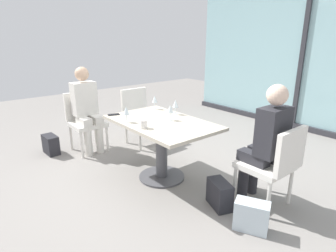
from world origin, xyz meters
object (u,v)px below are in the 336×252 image
Objects in this scene: chair_far_right at (274,162)px; handbag_2 at (220,194)px; chair_side_end at (85,118)px; wine_glass_3 at (175,104)px; handbag_1 at (51,145)px; wine_glass_0 at (170,109)px; handbag_0 at (251,216)px; dining_table_main at (161,136)px; person_far_right at (266,140)px; cell_phone_on_table at (114,115)px; wine_glass_1 at (126,111)px; person_side_end at (86,106)px; chair_far_left at (139,113)px; wine_glass_2 at (155,99)px; coffee_cup at (144,124)px.

chair_far_right is 0.63m from handbag_2.
chair_side_end reaches higher than handbag_2.
handbag_1 is at bearing -142.79° from wine_glass_3.
wine_glass_0 is 0.62× the size of handbag_0.
handbag_0 is 3.04m from handbag_1.
person_far_right is at bearing 23.89° from dining_table_main.
dining_table_main is at bearing -154.29° from handbag_2.
cell_phone_on_table is at bearing -155.16° from person_far_right.
chair_far_right is 2.90× the size of handbag_2.
wine_glass_1 is (-0.25, -0.44, 0.00)m from wine_glass_0.
person_side_end is 2.34m from handbag_2.
wine_glass_1 reaches higher than chair_far_right.
wine_glass_3 is at bearing 25.50° from chair_side_end.
cell_phone_on_table is at bearing -153.49° from dining_table_main.
chair_far_right and chair_side_end have the same top height.
handbag_1 is 1.00× the size of handbag_2.
chair_far_left reaches higher than cell_phone_on_table.
handbag_0 is at bearing -10.60° from chair_far_left.
person_far_right is 1.00× the size of person_side_end.
wine_glass_2 is 1.96m from handbag_0.
coffee_cup is (0.22, -0.63, -0.09)m from wine_glass_3.
wine_glass_1 is at bearing -65.11° from wine_glass_2.
chair_far_right is 1.00× the size of chair_far_left.
wine_glass_0 is (1.51, 0.43, 0.37)m from chair_side_end.
handbag_0 is (1.26, -0.09, -0.72)m from wine_glass_0.
coffee_cup is (1.57, 0.01, 0.28)m from chair_side_end.
chair_side_end is 4.70× the size of wine_glass_2.
chair_far_right is at bearing 35.43° from coffee_cup.
handbag_0 is at bearing -12.35° from wine_glass_3.
wine_glass_0 reaches higher than handbag_0.
chair_side_end reaches higher than dining_table_main.
person_side_end is at bearing -179.51° from coffee_cup.
cell_phone_on_table is at bearing -52.57° from chair_far_left.
wine_glass_1 is 0.62× the size of handbag_0.
wine_glass_0 reaches higher than chair_side_end.
wine_glass_0 is (-1.16, -0.37, 0.37)m from chair_far_right.
person_side_end reaches higher than chair_far_right.
chair_side_end is at bearing -162.38° from cell_phone_on_table.
chair_far_right is 4.70× the size of wine_glass_2.
person_side_end is at bearing -162.70° from chair_far_right.
chair_side_end is 4.70× the size of wine_glass_0.
chair_side_end is 1.00× the size of chair_far_left.
wine_glass_2 is at bearing -173.44° from chair_far_right.
coffee_cup is at bearing 168.00° from handbag_0.
wine_glass_0 is 1.00× the size of wine_glass_3.
wine_glass_2 is 1.73m from handbag_1.
person_far_right is 0.76m from handbag_0.
handbag_2 is (-0.32, -0.41, -0.36)m from chair_far_right.
handbag_2 is (0.87, 0.07, -0.40)m from dining_table_main.
handbag_0 is at bearing -4.28° from wine_glass_0.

